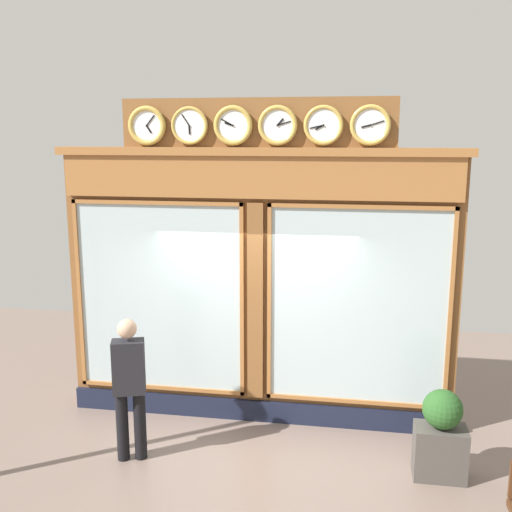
# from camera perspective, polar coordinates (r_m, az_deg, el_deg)

# --- Properties ---
(shop_facade) EXTENTS (5.09, 0.42, 4.13)m
(shop_facade) POSITION_cam_1_polar(r_m,az_deg,el_deg) (7.64, 0.15, -2.53)
(shop_facade) COLOR brown
(shop_facade) RESTS_ON ground_plane
(pedestrian) EXTENTS (0.41, 0.32, 1.69)m
(pedestrian) POSITION_cam_1_polar(r_m,az_deg,el_deg) (7.06, -12.02, -11.83)
(pedestrian) COLOR black
(pedestrian) RESTS_ON ground_plane
(planter_box) EXTENTS (0.56, 0.36, 0.58)m
(planter_box) POSITION_cam_1_polar(r_m,az_deg,el_deg) (7.15, 17.16, -17.49)
(planter_box) COLOR #4C4742
(planter_box) RESTS_ON ground_plane
(planter_shrub) EXTENTS (0.43, 0.43, 0.43)m
(planter_shrub) POSITION_cam_1_polar(r_m,az_deg,el_deg) (6.92, 17.42, -13.81)
(planter_shrub) COLOR #285623
(planter_shrub) RESTS_ON planter_box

